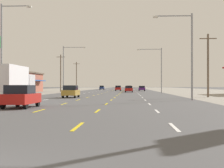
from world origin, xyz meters
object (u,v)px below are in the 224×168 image
(hatchback_inner_left_mid, at_px, (71,91))
(hatchback_far_left_distant_b, at_px, (102,88))
(sedan_inner_right_far, at_px, (129,88))
(sedan_far_right_farther, at_px, (142,88))
(streetlight_left_row_1, at_px, (66,65))
(streetlight_right_row_1, at_px, (158,66))
(hatchback_inner_right_distant_a, at_px, (129,88))
(box_truck_far_left_near, at_px, (10,82))
(streetlight_left_row_0, at_px, (4,45))
(hatchback_center_turn_farthest, at_px, (118,88))
(sedan_inner_right_midfar, at_px, (129,89))
(hatchback_inner_left_nearest, at_px, (21,96))
(streetlight_right_row_0, at_px, (188,49))

(hatchback_inner_left_mid, relative_size, hatchback_far_left_distant_b, 1.00)
(sedan_inner_right_far, relative_size, sedan_far_right_farther, 1.00)
(sedan_inner_right_far, distance_m, streetlight_left_row_1, 26.72)
(hatchback_far_left_distant_b, bearing_deg, streetlight_right_row_1, -74.32)
(hatchback_inner_right_distant_a, xyz_separation_m, streetlight_left_row_1, (-13.02, -35.87, 4.94))
(box_truck_far_left_near, bearing_deg, streetlight_left_row_0, 115.30)
(box_truck_far_left_near, relative_size, streetlight_right_row_1, 0.78)
(box_truck_far_left_near, relative_size, hatchback_center_turn_farthest, 1.85)
(sedan_inner_right_midfar, bearing_deg, hatchback_center_turn_farthest, 98.37)
(streetlight_right_row_1, bearing_deg, hatchback_center_turn_farthest, 107.45)
(box_truck_far_left_near, xyz_separation_m, streetlight_left_row_1, (-2.63, 39.55, 3.89))
(hatchback_inner_left_nearest, distance_m, hatchback_inner_left_mid, 19.13)
(sedan_inner_right_far, xyz_separation_m, sedan_far_right_farther, (3.61, 3.46, 0.00))
(sedan_inner_right_midfar, relative_size, sedan_inner_right_far, 1.00)
(hatchback_inner_left_nearest, bearing_deg, sedan_far_right_farther, 81.55)
(hatchback_inner_left_mid, distance_m, sedan_far_right_farther, 54.56)
(hatchback_center_turn_farthest, distance_m, streetlight_right_row_0, 63.97)
(hatchback_inner_right_distant_a, relative_size, hatchback_far_left_distant_b, 1.00)
(sedan_inner_right_midfar, height_order, hatchback_far_left_distant_b, hatchback_far_left_distant_b)
(hatchback_inner_left_mid, bearing_deg, streetlight_left_row_0, -134.65)
(box_truck_far_left_near, distance_m, hatchback_inner_left_mid, 12.75)
(hatchback_center_turn_farthest, height_order, streetlight_right_row_0, streetlight_right_row_0)
(streetlight_left_row_1, bearing_deg, box_truck_far_left_near, -86.19)
(hatchback_inner_left_nearest, relative_size, streetlight_left_row_0, 0.38)
(streetlight_right_row_0, xyz_separation_m, streetlight_left_row_1, (-19.33, 33.48, 0.43))
(sedan_inner_right_far, xyz_separation_m, streetlight_left_row_0, (-13.33, -56.24, 5.10))
(sedan_far_right_farther, relative_size, streetlight_right_row_0, 0.50)
(hatchback_inner_left_nearest, distance_m, hatchback_far_left_distant_b, 105.63)
(sedan_inner_right_far, distance_m, streetlight_right_row_1, 24.03)
(sedan_inner_right_midfar, bearing_deg, sedan_inner_right_far, 89.92)
(sedan_far_right_farther, distance_m, streetlight_right_row_1, 26.75)
(hatchback_far_left_distant_b, relative_size, streetlight_left_row_0, 0.38)
(hatchback_center_turn_farthest, bearing_deg, hatchback_inner_right_distant_a, 63.15)
(hatchback_far_left_distant_b, bearing_deg, streetlight_left_row_1, -92.47)
(sedan_inner_right_far, bearing_deg, hatchback_center_turn_farthest, 115.22)
(hatchback_inner_right_distant_a, relative_size, streetlight_left_row_1, 0.40)
(sedan_inner_right_midfar, distance_m, sedan_far_right_farther, 18.80)
(sedan_far_right_farther, relative_size, hatchback_far_left_distant_b, 1.15)
(box_truck_far_left_near, relative_size, hatchback_far_left_distant_b, 1.85)
(hatchback_inner_right_distant_a, bearing_deg, box_truck_far_left_near, -97.85)
(box_truck_far_left_near, distance_m, hatchback_far_left_distant_b, 98.73)
(hatchback_far_left_distant_b, relative_size, streetlight_right_row_0, 0.43)
(sedan_inner_right_midfar, height_order, hatchback_center_turn_farthest, hatchback_center_turn_farthest)
(streetlight_left_row_1, bearing_deg, hatchback_inner_left_mid, -77.77)
(hatchback_inner_left_mid, xyz_separation_m, hatchback_far_left_distant_b, (-3.35, 86.45, 0.00))
(hatchback_inner_left_mid, distance_m, sedan_inner_right_midfar, 35.76)
(hatchback_inner_left_nearest, height_order, sedan_inner_right_far, hatchback_inner_left_nearest)
(hatchback_inner_right_distant_a, bearing_deg, streetlight_left_row_0, -100.82)
(hatchback_inner_left_nearest, bearing_deg, sedan_inner_right_midfar, 82.47)
(streetlight_right_row_0, height_order, streetlight_left_row_1, streetlight_left_row_1)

